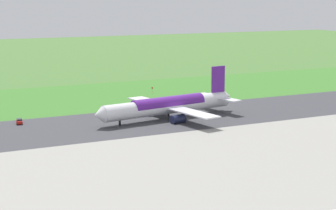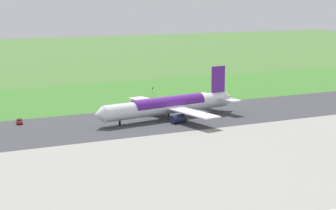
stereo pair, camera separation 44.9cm
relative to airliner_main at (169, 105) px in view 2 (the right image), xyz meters
The scene contains 8 objects.
ground_plane 5.71m from the airliner_main, behind, with size 800.00×800.00×0.00m, color #477233.
runway_asphalt 5.69m from the airliner_main, behind, with size 600.00×38.60×0.06m, color #38383D.
apron_concrete 58.65m from the airliner_main, 93.62° to the left, with size 440.00×110.00×0.05m, color gray.
grass_verge_foreground 45.47m from the airliner_main, 94.68° to the right, with size 600.00×80.00×0.04m, color #3C782B.
airliner_main is the anchor object (origin of this frame).
service_car_followme 47.68m from the airliner_main, 16.13° to the right, with size 2.55×4.46×1.62m.
no_stopping_sign 51.48m from the airliner_main, 108.67° to the right, with size 0.60×0.10×2.46m.
traffic_cone_orange 42.87m from the airliner_main, 105.02° to the right, with size 0.40×0.40×0.55m, color orange.
Camera 2 is at (85.93, 166.56, 38.84)m, focal length 62.12 mm.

